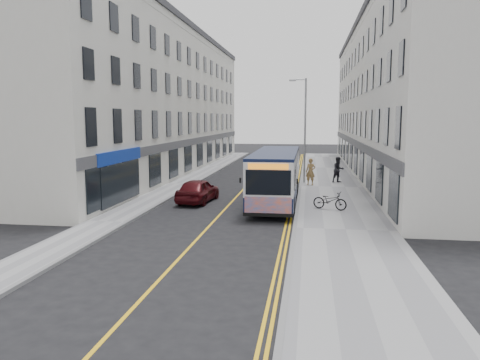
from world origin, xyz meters
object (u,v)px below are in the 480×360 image
(car_white, at_px, (289,168))
(car_maroon, at_px, (198,190))
(streetlamp, at_px, (304,127))
(pedestrian_far, at_px, (338,170))
(city_bus, at_px, (276,175))
(bicycle, at_px, (330,200))
(pedestrian_near, at_px, (311,172))

(car_white, relative_size, car_maroon, 0.87)
(streetlamp, relative_size, pedestrian_far, 4.08)
(city_bus, height_order, car_white, city_bus)
(bicycle, xyz_separation_m, car_white, (-2.88, 16.16, -0.00))
(city_bus, relative_size, pedestrian_far, 5.43)
(streetlamp, height_order, pedestrian_near, streetlamp)
(streetlamp, distance_m, car_white, 6.78)
(car_white, distance_m, car_maroon, 15.17)
(city_bus, bearing_deg, bicycle, -33.69)
(streetlamp, xyz_separation_m, pedestrian_far, (2.67, 0.36, -3.28))
(streetlamp, relative_size, car_maroon, 1.89)
(car_white, bearing_deg, streetlamp, -69.58)
(city_bus, distance_m, car_maroon, 4.78)
(streetlamp, distance_m, city_bus, 9.17)
(city_bus, bearing_deg, car_white, 89.21)
(pedestrian_near, height_order, pedestrian_far, pedestrian_near)
(city_bus, bearing_deg, streetlamp, 80.14)
(pedestrian_far, bearing_deg, bicycle, -124.52)
(streetlamp, height_order, city_bus, streetlamp)
(pedestrian_far, xyz_separation_m, car_maroon, (-8.84, -9.26, -0.38))
(city_bus, xyz_separation_m, car_maroon, (-4.67, -0.26, -0.97))
(bicycle, bearing_deg, car_white, 31.81)
(car_maroon, bearing_deg, pedestrian_far, -128.33)
(bicycle, height_order, car_maroon, car_maroon)
(pedestrian_far, bearing_deg, streetlamp, 158.75)
(pedestrian_far, height_order, car_maroon, pedestrian_far)
(streetlamp, height_order, pedestrian_far, streetlamp)
(bicycle, relative_size, pedestrian_near, 0.95)
(streetlamp, xyz_separation_m, pedestrian_near, (0.55, -1.35, -3.27))
(streetlamp, bearing_deg, bicycle, -81.63)
(pedestrian_far, bearing_deg, city_bus, -143.73)
(city_bus, height_order, pedestrian_far, city_bus)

